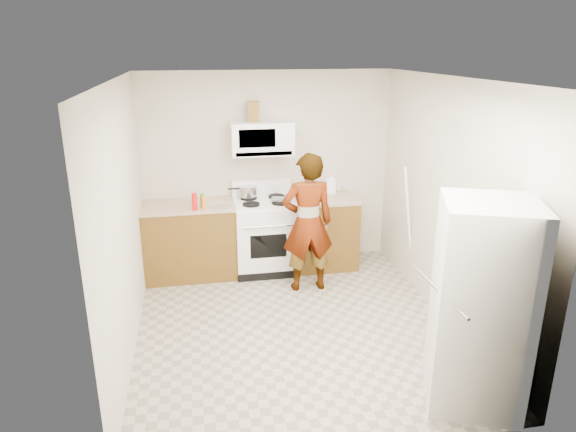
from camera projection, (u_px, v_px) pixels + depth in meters
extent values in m
plane|color=gray|center=(295.00, 326.00, 5.35)|extent=(3.60, 3.60, 0.00)
cube|color=beige|center=(268.00, 170.00, 6.62)|extent=(3.20, 0.02, 2.50)
cube|color=beige|center=(448.00, 203.00, 5.23)|extent=(0.02, 3.60, 2.50)
cube|color=brown|center=(190.00, 242.00, 6.41)|extent=(1.12, 0.62, 0.90)
cube|color=tan|center=(188.00, 206.00, 6.26)|extent=(1.14, 0.64, 0.03)
cube|color=brown|center=(324.00, 233.00, 6.71)|extent=(0.80, 0.62, 0.90)
cube|color=tan|center=(324.00, 199.00, 6.56)|extent=(0.82, 0.64, 0.03)
cube|color=white|center=(265.00, 237.00, 6.56)|extent=(0.76, 0.65, 0.90)
cube|color=white|center=(264.00, 202.00, 6.42)|extent=(0.76, 0.62, 0.03)
cube|color=white|center=(261.00, 188.00, 6.64)|extent=(0.76, 0.08, 0.20)
cube|color=white|center=(262.00, 138.00, 6.29)|extent=(0.76, 0.38, 0.40)
imported|color=tan|center=(308.00, 223.00, 5.94)|extent=(0.61, 0.40, 1.66)
cube|color=silver|center=(480.00, 306.00, 4.00)|extent=(0.91, 0.91, 1.70)
cylinder|color=white|center=(331.00, 186.00, 6.73)|extent=(0.19, 0.19, 0.18)
cube|color=brown|center=(253.00, 111.00, 6.21)|extent=(0.15, 0.15, 0.24)
cylinder|color=#B6B6BB|center=(248.00, 191.00, 6.52)|extent=(0.31, 0.31, 0.13)
cube|color=silver|center=(281.00, 200.00, 6.36)|extent=(0.29, 0.24, 0.05)
cylinder|color=red|center=(195.00, 202.00, 6.01)|extent=(0.07, 0.07, 0.21)
cylinder|color=orange|center=(204.00, 202.00, 6.08)|extent=(0.06, 0.06, 0.15)
cylinder|color=#198B1B|center=(202.00, 201.00, 6.14)|extent=(0.06, 0.06, 0.16)
cylinder|color=white|center=(220.00, 206.00, 6.16)|extent=(0.35, 0.35, 0.01)
cylinder|color=white|center=(409.00, 225.00, 6.13)|extent=(0.31, 0.17, 1.46)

